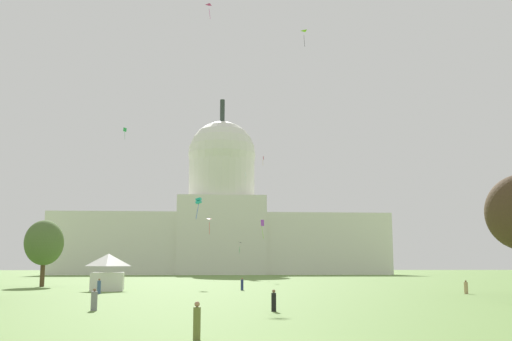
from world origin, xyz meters
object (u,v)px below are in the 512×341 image
person_olive_deep_crowd (197,322)px  kite_black_low (238,244)px  person_black_near_tree_west (274,301)px  person_tan_front_center (466,288)px  kite_lime_high (305,34)px  person_navy_near_tree_east (242,285)px  kite_turquoise_low (199,201)px  person_denim_near_tent (99,287)px  kite_red_low (210,222)px  kite_pink_high (263,158)px  person_grey_mid_center (94,301)px  kite_green_high (125,131)px  tree_west_far (44,243)px  kite_magenta_high (210,6)px  kite_white_mid (246,176)px  kite_violet_low (262,225)px  capitol_building (221,224)px  event_tent (108,272)px

person_olive_deep_crowd → kite_black_low: bearing=68.0°
person_black_near_tree_west → person_tan_front_center: person_tan_front_center is taller
kite_lime_high → kite_black_low: kite_lime_high is taller
person_tan_front_center → person_olive_deep_crowd: person_olive_deep_crowd is taller
person_navy_near_tree_east → kite_turquoise_low: kite_turquoise_low is taller
kite_lime_high → person_olive_deep_crowd: bearing=110.3°
person_denim_near_tent → kite_red_low: size_ratio=0.52×
kite_pink_high → person_grey_mid_center: bearing=27.8°
kite_lime_high → kite_green_high: 62.35m
tree_west_far → kite_green_high: size_ratio=2.96×
tree_west_far → person_denim_near_tent: tree_west_far is taller
kite_green_high → kite_red_low: 43.16m
kite_black_low → kite_magenta_high: bearing=8.7°
person_grey_mid_center → kite_white_mid: 122.44m
kite_violet_low → person_black_near_tree_west: bearing=155.9°
kite_lime_high → person_navy_near_tree_east: bearing=103.3°
person_grey_mid_center → kite_turquoise_low: size_ratio=0.46×
person_denim_near_tent → person_navy_near_tree_east: size_ratio=1.06×
person_grey_mid_center → person_olive_deep_crowd: size_ratio=0.95×
capitol_building → tree_west_far: (-29.89, -123.40, -11.43)m
person_denim_near_tent → person_tan_front_center: 43.66m
person_grey_mid_center → kite_violet_low: size_ratio=0.41×
kite_lime_high → kite_violet_low: (-10.75, -7.78, -45.17)m
kite_magenta_high → kite_lime_high: 24.56m
capitol_building → event_tent: capitol_building is taller
tree_west_far → kite_white_mid: (35.79, 66.36, 21.09)m
person_black_near_tree_west → kite_lime_high: kite_lime_high is taller
kite_red_low → event_tent: bearing=-109.6°
event_tent → kite_red_low: bearing=72.5°
person_denim_near_tent → kite_magenta_high: 76.47m
kite_pink_high → kite_green_high: size_ratio=0.85×
person_olive_deep_crowd → kite_lime_high: kite_lime_high is taller
tree_west_far → kite_green_high: bearing=89.1°
capitol_building → kite_lime_high: size_ratio=35.12×
capitol_building → person_tan_front_center: bearing=-79.9°
person_navy_near_tree_east → kite_green_high: (-29.80, 88.18, 41.00)m
person_grey_mid_center → person_denim_near_tent: size_ratio=0.92×
kite_red_low → kite_magenta_high: bearing=-99.3°
kite_violet_low → person_navy_near_tree_east: bearing=151.5°
kite_lime_high → kite_black_low: size_ratio=1.03×
person_denim_near_tent → kite_turquoise_low: bearing=55.8°
capitol_building → kite_black_low: 43.87m
person_tan_front_center → kite_violet_low: size_ratio=0.41×
kite_red_low → kite_turquoise_low: bearing=-100.1°
kite_lime_high → kite_turquoise_low: bearing=88.1°
person_olive_deep_crowd → kite_white_mid: bearing=67.1°
kite_magenta_high → kite_red_low: (0.38, 26.64, -44.80)m
person_navy_near_tree_east → kite_red_low: (-4.95, 66.43, 13.21)m
person_tan_front_center → kite_pink_high: bearing=6.2°
kite_green_high → person_grey_mid_center: bearing=114.5°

